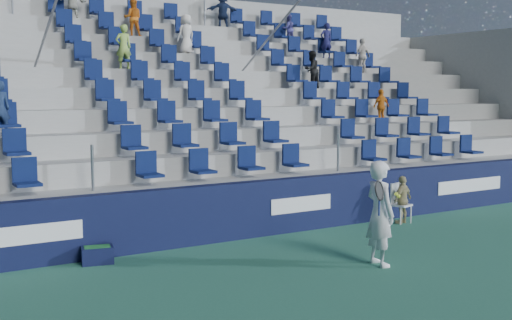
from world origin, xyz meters
The scene contains 7 objects.
ground centered at (0.00, 0.00, 0.00)m, with size 70.00×70.00×0.00m, color #2E6B53.
sponsor_wall centered at (0.00, 3.15, 0.60)m, with size 24.00×0.32×1.20m.
grandstand centered at (0.00, 8.24, 2.14)m, with size 24.00×8.17×6.63m.
tennis_player centered at (1.10, 0.01, 0.95)m, with size 0.69×0.75×1.90m.
line_judge_chair centered at (4.08, 2.65, 0.53)m, with size 0.50×0.52×0.94m.
line_judge centered at (4.08, 2.50, 0.57)m, with size 0.67×0.28×1.14m, color tan.
ball_bin centered at (-3.21, 2.75, 0.17)m, with size 0.63×0.48×0.32m.
Camera 1 is at (-6.66, -8.49, 3.12)m, focal length 45.00 mm.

